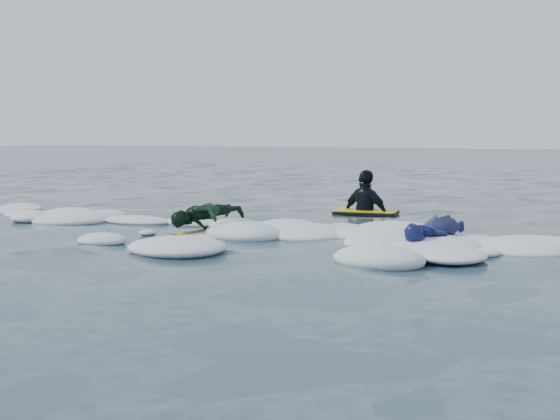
{
  "coord_description": "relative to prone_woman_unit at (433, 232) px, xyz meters",
  "views": [
    {
      "loc": [
        4.87,
        -7.4,
        1.41
      ],
      "look_at": [
        0.54,
        1.6,
        0.32
      ],
      "focal_mm": 45.0,
      "sensor_mm": 36.0,
      "label": 1
    }
  ],
  "objects": [
    {
      "name": "ground",
      "position": [
        -2.85,
        -1.2,
        -0.19
      ],
      "size": [
        120.0,
        120.0,
        0.0
      ],
      "primitive_type": "plane",
      "color": "#18283B",
      "rests_on": "ground"
    },
    {
      "name": "foam_band",
      "position": [
        -2.85,
        -0.16,
        -0.19
      ],
      "size": [
        12.0,
        3.1,
        0.3
      ],
      "primitive_type": null,
      "color": "white",
      "rests_on": "ground"
    },
    {
      "name": "prone_woman_unit",
      "position": [
        0.0,
        0.0,
        0.0
      ],
      "size": [
        0.69,
        1.51,
        0.37
      ],
      "rotation": [
        0.0,
        0.0,
        1.39
      ],
      "color": "black",
      "rests_on": "ground"
    },
    {
      "name": "prone_child_unit",
      "position": [
        -3.16,
        -0.2,
        0.03
      ],
      "size": [
        0.93,
        1.23,
        0.43
      ],
      "rotation": [
        0.0,
        0.0,
        1.49
      ],
      "color": "black",
      "rests_on": "ground"
    },
    {
      "name": "waiting_rider_unit",
      "position": [
        -1.89,
        3.01,
        -0.21
      ],
      "size": [
        1.16,
        0.73,
        1.64
      ],
      "rotation": [
        0.0,
        0.0,
        0.13
      ],
      "color": "black",
      "rests_on": "ground"
    }
  ]
}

